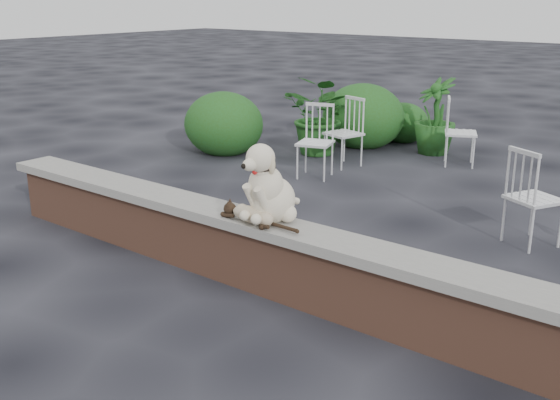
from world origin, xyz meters
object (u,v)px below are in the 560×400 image
Objects in this scene: chair_a at (315,142)px; potted_plant_b at (435,116)px; cat at (253,214)px; potted_plant_a at (321,115)px; chair_b at (343,132)px; dog at (273,181)px; chair_e at (461,132)px; chair_c at (535,197)px.

chair_a is 2.28m from potted_plant_b.
cat is 0.76× the size of potted_plant_a.
cat is at bearing -51.06° from chair_b.
chair_b is (-1.74, 3.69, -0.43)m from dog.
potted_plant_a is at bearing 124.13° from cat.
chair_a is 0.83× the size of potted_plant_b.
potted_plant_a reaches higher than chair_e.
dog is at bearing -78.11° from potted_plant_b.
potted_plant_a is (-0.63, 0.37, 0.11)m from chair_b.
chair_c is at bearing -169.46° from chair_e.
dog is 0.69× the size of chair_b.
chair_b reaches higher than cat.
cat is at bearing -80.87° from chair_a.
chair_c is 0.83× the size of potted_plant_b.
chair_c reaches higher than cat.
cat is at bearing -61.51° from potted_plant_a.
dog is at bearing -78.53° from chair_a.
chair_e and chair_a have the same top height.
potted_plant_b is (-1.01, 5.32, -0.09)m from cat.
chair_e is (-0.49, 4.73, -0.43)m from dog.
chair_e is at bearing -35.88° from potted_plant_b.
cat is at bearing -79.27° from potted_plant_b.
dog is 3.45m from chair_a.
chair_a reaches higher than cat.
chair_e is 2.14m from chair_a.
chair_e is at bearing 55.51° from chair_b.
chair_c is at bearing -31.30° from chair_a.
potted_plant_a is at bearing 165.04° from chair_b.
cat is (-0.08, -0.15, -0.25)m from dog.
cat is 0.94× the size of chair_b.
chair_c is 1.00× the size of chair_a.
cat is 3.52m from chair_a.
chair_e is 1.00× the size of chair_c.
dog is at bearing -59.78° from potted_plant_a.
chair_e is 0.83× the size of potted_plant_b.
cat is at bearing 87.36° from chair_c.
cat is 0.94× the size of chair_c.
chair_a is at bearing 119.87° from chair_e.
dog is at bearing 67.57° from cat.
potted_plant_a is (-2.29, 4.22, -0.07)m from cat.
chair_b is (-0.04, 0.72, 0.00)m from chair_a.
dog is 0.69× the size of chair_a.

